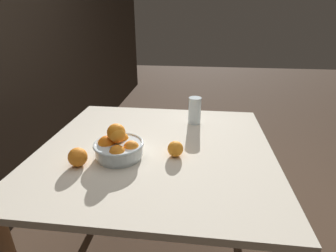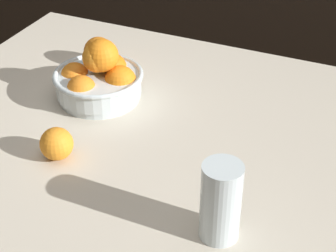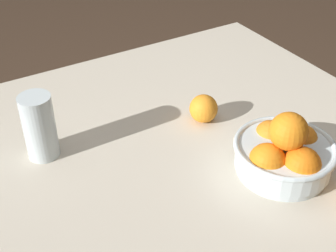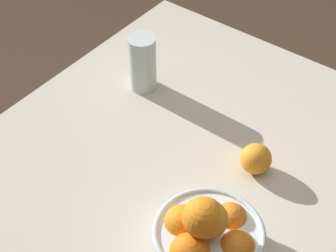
{
  "view_description": "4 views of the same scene",
  "coord_description": "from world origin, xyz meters",
  "px_view_note": "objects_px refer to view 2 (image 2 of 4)",
  "views": [
    {
      "loc": [
        -1.08,
        -0.18,
        1.36
      ],
      "look_at": [
        0.07,
        -0.05,
        0.85
      ],
      "focal_mm": 28.0,
      "sensor_mm": 36.0,
      "label": 1
    },
    {
      "loc": [
        0.51,
        -0.86,
        1.49
      ],
      "look_at": [
        0.13,
        0.0,
        0.84
      ],
      "focal_mm": 60.0,
      "sensor_mm": 36.0,
      "label": 2
    },
    {
      "loc": [
        0.49,
        0.67,
        1.44
      ],
      "look_at": [
        0.06,
        -0.04,
        0.84
      ],
      "focal_mm": 50.0,
      "sensor_mm": 36.0,
      "label": 3
    },
    {
      "loc": [
        -0.43,
        0.68,
        1.72
      ],
      "look_at": [
        0.13,
        -0.04,
        0.83
      ],
      "focal_mm": 60.0,
      "sensor_mm": 36.0,
      "label": 4
    }
  ],
  "objects_px": {
    "juice_glass": "(221,204)",
    "orange_loose_near_bowl": "(98,52)",
    "fruit_bowl": "(99,79)",
    "orange_loose_front": "(57,144)"
  },
  "relations": [
    {
      "from": "fruit_bowl",
      "to": "orange_loose_front",
      "type": "xyz_separation_m",
      "value": [
        0.04,
        -0.24,
        -0.02
      ]
    },
    {
      "from": "orange_loose_near_bowl",
      "to": "orange_loose_front",
      "type": "bearing_deg",
      "value": -72.36
    },
    {
      "from": "fruit_bowl",
      "to": "juice_glass",
      "type": "height_order",
      "value": "fruit_bowl"
    },
    {
      "from": "fruit_bowl",
      "to": "orange_loose_near_bowl",
      "type": "bearing_deg",
      "value": 120.69
    },
    {
      "from": "orange_loose_near_bowl",
      "to": "orange_loose_front",
      "type": "distance_m",
      "value": 0.41
    },
    {
      "from": "orange_loose_front",
      "to": "fruit_bowl",
      "type": "bearing_deg",
      "value": 98.65
    },
    {
      "from": "juice_glass",
      "to": "orange_loose_near_bowl",
      "type": "height_order",
      "value": "juice_glass"
    },
    {
      "from": "fruit_bowl",
      "to": "juice_glass",
      "type": "bearing_deg",
      "value": -37.19
    },
    {
      "from": "juice_glass",
      "to": "orange_loose_near_bowl",
      "type": "xyz_separation_m",
      "value": [
        -0.5,
        0.46,
        -0.03
      ]
    },
    {
      "from": "juice_glass",
      "to": "orange_loose_near_bowl",
      "type": "relative_size",
      "value": 1.93
    }
  ]
}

